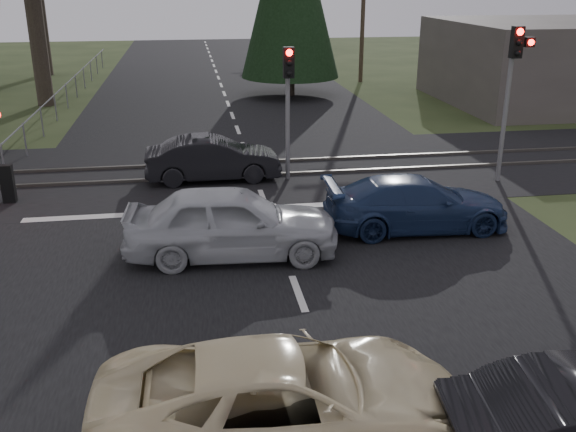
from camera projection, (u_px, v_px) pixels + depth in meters
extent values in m
plane|color=#293518|center=(330.00, 380.00, 10.22)|extent=(120.00, 120.00, 0.00)
cube|color=black|center=(259.00, 188.00, 19.47)|extent=(14.00, 100.00, 0.01)
cube|color=black|center=(252.00, 170.00, 21.32)|extent=(120.00, 8.00, 0.01)
cube|color=silver|center=(267.00, 208.00, 17.80)|extent=(13.00, 0.35, 0.00)
cube|color=#59544C|center=(255.00, 175.00, 20.57)|extent=(120.00, 0.12, 0.10)
cube|color=#59544C|center=(250.00, 162.00, 22.05)|extent=(120.00, 0.12, 0.10)
cube|color=black|center=(8.00, 184.00, 18.06)|extent=(0.35, 0.25, 1.10)
cylinder|color=slate|center=(504.00, 121.00, 19.53)|extent=(0.14, 0.14, 3.80)
cube|color=black|center=(517.00, 42.00, 18.54)|extent=(0.32, 0.24, 0.90)
sphere|color=#FF0C07|center=(520.00, 32.00, 18.31)|extent=(0.20, 0.20, 0.20)
sphere|color=black|center=(519.00, 43.00, 18.42)|extent=(0.18, 0.18, 0.18)
sphere|color=black|center=(518.00, 53.00, 18.52)|extent=(0.18, 0.18, 0.18)
cube|color=black|center=(529.00, 42.00, 18.59)|extent=(0.28, 0.22, 0.28)
sphere|color=#FF0C07|center=(531.00, 42.00, 18.48)|extent=(0.18, 0.18, 0.18)
cylinder|color=slate|center=(288.00, 129.00, 19.80)|extent=(0.14, 0.14, 3.20)
cube|color=black|center=(289.00, 63.00, 18.91)|extent=(0.32, 0.24, 0.90)
sphere|color=#FF0C07|center=(289.00, 53.00, 18.69)|extent=(0.20, 0.20, 0.20)
sphere|color=black|center=(289.00, 63.00, 18.79)|extent=(0.18, 0.18, 0.18)
sphere|color=black|center=(289.00, 73.00, 18.90)|extent=(0.18, 0.18, 0.18)
cylinder|color=#4C3D2D|center=(363.00, 5.00, 37.64)|extent=(0.26, 0.26, 9.00)
cylinder|color=#473D33|center=(39.00, 50.00, 31.10)|extent=(0.80, 0.80, 5.40)
cylinder|color=#473D33|center=(42.00, 32.00, 40.99)|extent=(0.80, 0.80, 5.40)
cylinder|color=#473D33|center=(290.00, 77.00, 34.44)|extent=(0.50, 0.50, 2.00)
imported|color=beige|center=(285.00, 400.00, 8.58)|extent=(5.16, 2.46, 1.42)
imported|color=#ADB0B5|center=(232.00, 222.00, 14.48)|extent=(4.94, 2.26, 1.64)
imported|color=navy|center=(416.00, 204.00, 16.11)|extent=(4.69, 1.98, 1.35)
imported|color=black|center=(213.00, 159.00, 20.02)|extent=(4.19, 1.51, 1.37)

